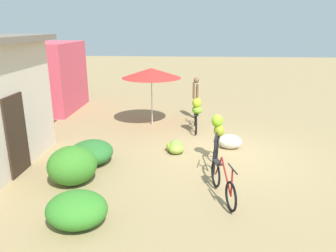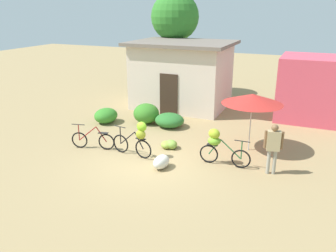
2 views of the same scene
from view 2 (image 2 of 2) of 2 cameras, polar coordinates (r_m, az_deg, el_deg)
ground_plane at (r=11.73m, az=-3.26°, el=-6.04°), size 60.00×60.00×0.00m
building_low at (r=17.94m, az=2.32°, el=8.52°), size 5.00×3.95×3.34m
shop_pink at (r=17.20m, az=23.14°, el=5.69°), size 3.20×2.80×2.88m
tree_behind_building at (r=20.36m, az=1.15°, el=17.49°), size 2.70×2.70×5.79m
hedge_bush_front_left at (r=15.82m, az=-10.20°, el=1.71°), size 0.99×1.15×0.66m
hedge_bush_front_right at (r=15.52m, az=-3.60°, el=2.08°), size 1.15×1.15×0.89m
hedge_bush_mid at (r=15.01m, az=0.25°, el=0.96°), size 1.28×1.16×0.61m
market_umbrella at (r=12.44m, az=13.74°, el=4.37°), size 2.14×2.14×2.11m
bicycle_leftmost at (r=12.99m, az=-12.30°, el=-2.28°), size 1.63×0.42×0.93m
bicycle_near_pile at (r=11.92m, az=-5.11°, el=-1.79°), size 1.65×0.40×1.31m
bicycle_center_loaded at (r=11.43m, az=8.24°, el=-2.93°), size 1.71×0.42×1.23m
banana_pile_on_ground at (r=12.80m, az=0.30°, el=-3.06°), size 0.76×0.67×0.34m
produce_sack at (r=11.25m, az=-1.12°, el=-5.93°), size 0.52×0.75×0.44m
person_vendor at (r=11.06m, az=16.97°, el=-2.86°), size 0.57×0.28×1.63m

